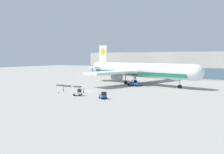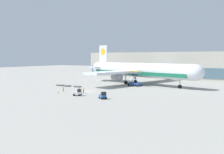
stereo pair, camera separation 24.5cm
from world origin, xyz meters
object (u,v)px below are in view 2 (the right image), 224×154
Objects in this scene: traffic_cone_near at (58,92)px; scissor_lift_loader at (135,80)px; ground_crew_near at (83,90)px; ground_crew_far at (63,88)px; baggage_dolly_lead at (60,85)px; traffic_cone_far at (79,88)px; baggage_dolly_second at (67,85)px; airplane_main at (137,70)px; baggage_dolly_third at (77,86)px; baggage_tug_mid at (103,96)px; baggage_tug_foreground at (78,93)px.

scissor_lift_loader is at bearing 69.79° from traffic_cone_near.
ground_crew_near is 1.02× the size of ground_crew_far.
baggage_dolly_lead is 13.80m from traffic_cone_far.
ground_crew_far is (8.34, -11.16, 0.62)m from baggage_dolly_second.
traffic_cone_near is 11.30m from traffic_cone_far.
ground_crew_near is at bearing -80.06° from airplane_main.
airplane_main is at bearing 76.24° from traffic_cone_near.
traffic_cone_far is at bearing -107.72° from scissor_lift_loader.
ground_crew_near is 10.37m from traffic_cone_far.
scissor_lift_loader is 32.97m from traffic_cone_near.
traffic_cone_near reaches higher than baggage_dolly_third.
ground_crew_far is (-10.76, -33.31, -4.83)m from airplane_main.
traffic_cone_near is at bearing -150.52° from baggage_tug_mid.
baggage_dolly_second is 2.16× the size of ground_crew_near.
baggage_tug_mid is 1.61× the size of ground_crew_near.
ground_crew_far reaches higher than traffic_cone_near.
airplane_main is at bearing 36.04° from baggage_dolly_lead.
baggage_dolly_lead is 5.01× the size of traffic_cone_far.
airplane_main is 75.73× the size of traffic_cone_far.
traffic_cone_near reaches higher than baggage_dolly_lead.
ground_crew_near is at bearing 87.19° from baggage_tug_foreground.
baggage_tug_mid is at bearing -43.70° from baggage_dolly_third.
baggage_tug_foreground reaches higher than ground_crew_near.
baggage_dolly_second is at bearing 157.38° from traffic_cone_far.
baggage_tug_foreground reaches higher than traffic_cone_far.
scissor_lift_loader reaches higher than baggage_dolly_second.
baggage_tug_foreground is at bearing -57.19° from baggage_dolly_third.
baggage_dolly_third is at bearing -40.11° from ground_crew_far.
baggage_dolly_third is (8.77, 0.19, 0.00)m from baggage_dolly_lead.
baggage_tug_mid is 18.11m from traffic_cone_near.
ground_crew_far is (-10.20, 4.75, 0.13)m from baggage_tug_foreground.
scissor_lift_loader is (2.25, -6.37, -3.64)m from airplane_main.
traffic_cone_near is at bearing -64.09° from baggage_dolly_second.
traffic_cone_far is (-9.35, 12.08, -0.51)m from baggage_tug_foreground.
baggage_dolly_third is (-16.61, -15.45, -1.81)m from scissor_lift_loader.
baggage_dolly_lead is at bearing 163.23° from traffic_cone_far.
ground_crew_far is at bearing -96.59° from traffic_cone_far.
baggage_dolly_lead is 16.77m from ground_crew_far.
ground_crew_near is at bearing -35.66° from baggage_dolly_lead.
scissor_lift_loader is 29.86m from baggage_dolly_lead.
baggage_tug_mid is at bearing -64.34° from scissor_lift_loader.
ground_crew_near reaches higher than baggage_dolly_third.
traffic_cone_near is at bearing -54.99° from baggage_dolly_lead.
ground_crew_far reaches higher than baggage_dolly_third.
baggage_dolly_lead and baggage_dolly_third have the same top height.
baggage_tug_mid is (9.47, -0.76, 0.00)m from baggage_tug_foreground.
baggage_dolly_second is (-28.01, 16.67, -0.49)m from baggage_tug_mid.
ground_crew_near is 8.37m from ground_crew_far.
baggage_tug_mid reaches higher than baggage_dolly_second.
airplane_main is 32.67× the size of ground_crew_near.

